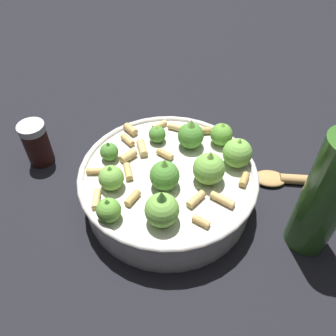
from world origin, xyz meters
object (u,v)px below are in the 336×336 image
olive_oil_bottle (327,194)px  pepper_shaker (37,143)px  wooden_spoon (319,181)px  cooking_pan (169,182)px

olive_oil_bottle → pepper_shaker: bearing=-28.8°
olive_oil_bottle → wooden_spoon: 0.15m
wooden_spoon → cooking_pan: bearing=-0.4°
cooking_pan → olive_oil_bottle: 0.21m
pepper_shaker → wooden_spoon: size_ratio=0.33×
olive_oil_bottle → cooking_pan: bearing=-28.2°
pepper_shaker → wooden_spoon: (-0.45, 0.12, -0.03)m
pepper_shaker → cooking_pan: bearing=150.7°
cooking_pan → pepper_shaker: (0.21, -0.12, -0.00)m
cooking_pan → olive_oil_bottle: olive_oil_bottle is taller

